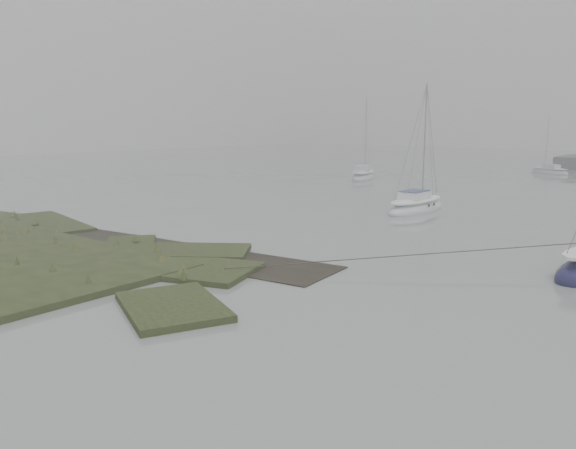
# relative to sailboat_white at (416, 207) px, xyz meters

# --- Properties ---
(ground) EXTENTS (160.00, 160.00, 0.00)m
(ground) POSITION_rel_sailboat_white_xyz_m (2.25, 9.84, -0.25)
(ground) COLOR slate
(ground) RESTS_ON ground
(sailboat_white) EXTENTS (2.03, 5.69, 7.95)m
(sailboat_white) POSITION_rel_sailboat_white_xyz_m (0.00, 0.00, 0.00)
(sailboat_white) COLOR silver
(sailboat_white) RESTS_ON ground
(sailboat_far_a) EXTENTS (3.79, 6.02, 8.08)m
(sailboat_far_a) POSITION_rel_sailboat_white_xyz_m (-12.74, 15.14, 0.00)
(sailboat_far_a) COLOR #AEB1B8
(sailboat_far_a) RESTS_ON ground
(sailboat_far_c) EXTENTS (4.62, 3.25, 6.26)m
(sailboat_far_c) POSITION_rel_sailboat_white_xyz_m (-0.58, 31.98, -0.05)
(sailboat_far_c) COLOR #A4A8AE
(sailboat_far_c) RESTS_ON ground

